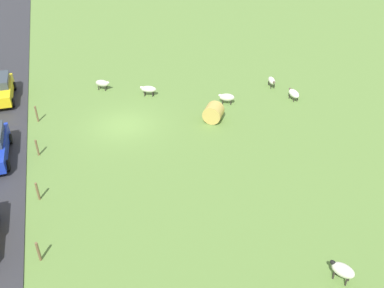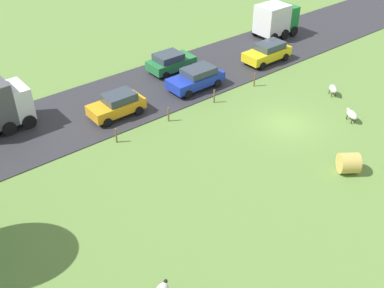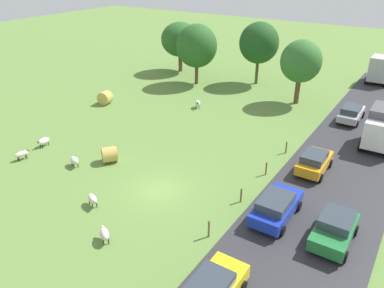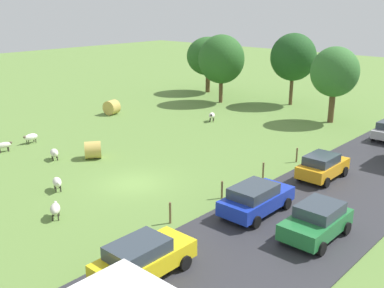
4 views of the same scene
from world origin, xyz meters
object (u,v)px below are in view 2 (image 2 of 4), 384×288
object	(u,v)px
sheep_3	(333,89)
car_2	(171,62)
hay_bale_0	(349,163)
car_4	(117,105)
sheep_1	(352,114)
car_5	(196,78)
car_3	(268,52)
truck_0	(276,19)

from	to	relation	value
sheep_3	car_2	world-z (taller)	car_2
hay_bale_0	car_4	world-z (taller)	car_4
sheep_1	car_2	world-z (taller)	car_2
sheep_1	car_2	bearing A→B (deg)	19.77
car_2	car_5	xyz separation A→B (m)	(-3.65, 0.21, -0.00)
car_3	car_5	distance (m)	8.04
car_3	sheep_1	bearing A→B (deg)	165.94
car_3	car_4	world-z (taller)	car_3
car_2	car_5	world-z (taller)	car_2
car_2	car_4	xyz separation A→B (m)	(-3.39, 7.26, -0.01)
hay_bale_0	car_3	xyz separation A→B (m)	(14.03, -7.74, 0.29)
car_2	car_3	bearing A→B (deg)	-115.14
sheep_1	car_5	world-z (taller)	car_5
car_3	truck_0	bearing A→B (deg)	-53.04
truck_0	car_4	size ratio (longest dim) A/B	1.02
hay_bale_0	car_4	xyz separation A→B (m)	(14.31, 7.35, 0.28)
car_2	hay_bale_0	bearing A→B (deg)	-179.72
truck_0	sheep_1	bearing A→B (deg)	152.18
hay_bale_0	car_2	bearing A→B (deg)	0.28
hay_bale_0	car_5	size ratio (longest dim) A/B	0.28
car_3	hay_bale_0	bearing A→B (deg)	151.10
hay_bale_0	car_2	size ratio (longest dim) A/B	0.32
truck_0	car_4	world-z (taller)	truck_0
truck_0	car_5	bearing A→B (deg)	105.82
hay_bale_0	truck_0	xyz separation A→B (m)	(17.72, -12.65, 1.13)
sheep_1	car_4	bearing A→B (deg)	48.59
sheep_1	truck_0	xyz separation A→B (m)	(14.36, -7.58, 1.22)
sheep_3	car_4	world-z (taller)	car_4
sheep_3	truck_0	xyz separation A→B (m)	(11.17, -5.46, 1.22)
car_2	car_3	world-z (taller)	car_3
sheep_3	car_3	world-z (taller)	car_3
car_3	sheep_3	bearing A→B (deg)	175.75
hay_bale_0	car_4	size ratio (longest dim) A/B	0.32
car_5	car_4	bearing A→B (deg)	87.91
car_5	hay_bale_0	bearing A→B (deg)	-178.79
truck_0	car_2	bearing A→B (deg)	90.07
truck_0	car_4	xyz separation A→B (m)	(-3.41, 20.00, -0.85)
sheep_1	car_4	distance (m)	16.56
truck_0	car_4	distance (m)	20.30
sheep_3	car_3	bearing A→B (deg)	-4.25
car_3	car_5	world-z (taller)	car_3
car_4	car_5	world-z (taller)	car_5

